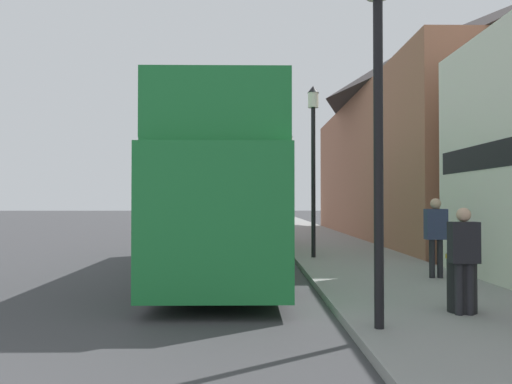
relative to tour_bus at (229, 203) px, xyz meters
name	(u,v)px	position (x,y,z in m)	size (l,w,h in m)	color
ground_plane	(171,240)	(-3.18, 10.71, -1.80)	(144.00, 144.00, 0.00)	#3D3D3F
sidewalk	(325,243)	(3.75, 7.71, -1.73)	(3.64, 108.00, 0.14)	gray
brick_terrace_rear	(411,142)	(8.57, 11.15, 2.97)	(6.00, 20.66, 9.55)	#9E664C
tour_bus	(229,203)	(0.00, 0.00, 0.00)	(2.52, 11.15, 4.05)	#1E7A38
parked_car_ahead_of_bus	(255,229)	(0.78, 7.57, -1.11)	(1.95, 4.15, 1.48)	silver
pedestrian_second	(464,250)	(3.77, -5.84, -0.69)	(0.42, 0.23, 1.61)	#232328
pedestrian_third	(436,230)	(4.71, -2.25, -0.60)	(0.46, 0.25, 1.77)	#232328
lamp_post_nearest	(378,68)	(2.29, -6.61, 1.85)	(0.35, 0.35, 5.14)	black
lamp_post_second	(313,140)	(2.51, 1.85, 1.90)	(0.35, 0.35, 5.23)	black
lamp_post_third	(289,165)	(2.45, 10.31, 1.76)	(0.35, 0.35, 4.99)	black
litter_bin	(462,281)	(3.82, -5.65, -1.18)	(0.48, 0.48, 0.89)	black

